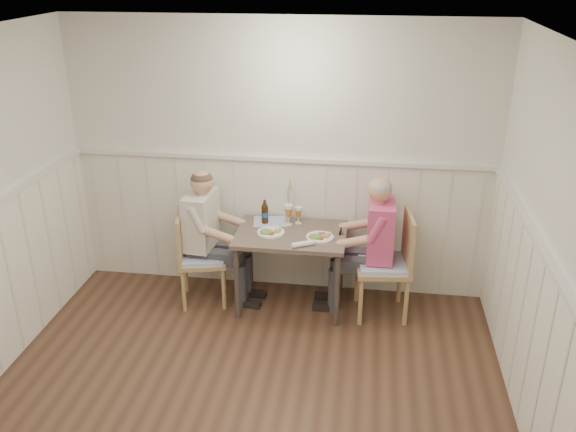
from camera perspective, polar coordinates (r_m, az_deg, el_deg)
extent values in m
cube|color=silver|center=(5.71, -0.77, 5.26)|extent=(4.00, 0.04, 2.60)
cube|color=silver|center=(3.77, 25.18, -7.12)|extent=(0.04, 4.50, 2.60)
cube|color=white|center=(3.26, -7.06, 14.67)|extent=(4.00, 4.50, 0.02)
cube|color=silver|center=(5.93, -0.76, -0.77)|extent=(3.98, 0.03, 1.30)
cube|color=silver|center=(4.11, 23.39, -14.99)|extent=(0.03, 4.48, 1.30)
cube|color=silver|center=(5.68, -0.82, 5.36)|extent=(3.98, 0.06, 0.04)
cube|color=silver|center=(3.75, 24.79, -6.85)|extent=(0.06, 4.48, 0.04)
cube|color=brown|center=(5.52, 0.29, -1.76)|extent=(1.00, 0.70, 0.04)
cylinder|color=#3F3833|center=(5.51, -4.79, -6.33)|extent=(0.05, 0.05, 0.71)
cylinder|color=#3F3833|center=(6.02, -3.57, -3.54)|extent=(0.05, 0.05, 0.71)
cylinder|color=#3F3833|center=(5.40, 4.60, -6.98)|extent=(0.05, 0.05, 0.71)
cylinder|color=#3F3833|center=(5.92, 4.98, -4.07)|extent=(0.05, 0.05, 0.71)
cube|color=tan|center=(5.57, 8.82, -4.71)|extent=(0.52, 0.52, 0.04)
cube|color=#6482B9|center=(5.55, 8.85, -4.35)|extent=(0.47, 0.47, 0.03)
cube|color=tan|center=(5.48, 11.20, -2.23)|extent=(0.09, 0.47, 0.49)
cylinder|color=tan|center=(5.55, 10.99, -7.98)|extent=(0.04, 0.04, 0.46)
cylinder|color=tan|center=(5.50, 6.80, -8.01)|extent=(0.04, 0.04, 0.46)
cylinder|color=tan|center=(5.89, 10.40, -5.95)|extent=(0.04, 0.04, 0.46)
cylinder|color=tan|center=(5.84, 6.48, -5.96)|extent=(0.04, 0.04, 0.46)
cube|color=tan|center=(5.78, -7.96, -4.01)|extent=(0.52, 0.52, 0.04)
cube|color=#6482B9|center=(5.76, -7.98, -3.70)|extent=(0.47, 0.47, 0.03)
cube|color=tan|center=(5.69, -10.05, -1.88)|extent=(0.13, 0.42, 0.45)
cylinder|color=tan|center=(6.06, -9.53, -5.21)|extent=(0.04, 0.04, 0.42)
cylinder|color=tan|center=(6.04, -6.04, -5.09)|extent=(0.04, 0.04, 0.42)
cylinder|color=tan|center=(5.74, -9.74, -6.95)|extent=(0.04, 0.04, 0.42)
cylinder|color=tan|center=(5.72, -6.04, -6.84)|extent=(0.04, 0.04, 0.42)
cube|color=#3F3F47|center=(5.76, 8.11, -6.67)|extent=(0.42, 0.39, 0.43)
cube|color=#3F3F47|center=(5.63, 6.31, -4.15)|extent=(0.40, 0.35, 0.12)
cube|color=#E25784|center=(5.49, 8.46, -1.27)|extent=(0.23, 0.42, 0.53)
sphere|color=tan|center=(5.34, 8.69, 2.43)|extent=(0.21, 0.21, 0.21)
sphere|color=#A5A5A0|center=(5.33, 8.71, 2.72)|extent=(0.20, 0.20, 0.20)
cube|color=black|center=(5.49, 4.85, -1.04)|extent=(0.02, 0.07, 0.12)
cube|color=#3F3F47|center=(5.95, -7.64, -5.61)|extent=(0.45, 0.42, 0.43)
cube|color=#3F3F47|center=(5.76, -6.00, -3.48)|extent=(0.43, 0.38, 0.12)
cube|color=beige|center=(5.69, -7.95, -0.39)|extent=(0.27, 0.44, 0.52)
sphere|color=tan|center=(5.55, -8.16, 3.17)|extent=(0.21, 0.21, 0.21)
sphere|color=#4C3828|center=(5.54, -8.18, 3.45)|extent=(0.20, 0.20, 0.20)
cylinder|color=white|center=(5.42, 3.00, -1.99)|extent=(0.25, 0.25, 0.02)
ellipsoid|color=#3F722D|center=(5.38, 2.59, -1.79)|extent=(0.12, 0.10, 0.05)
sphere|color=tan|center=(5.41, 3.59, -1.75)|extent=(0.03, 0.03, 0.03)
cube|color=#984243|center=(5.46, 3.25, -1.63)|extent=(0.07, 0.05, 0.01)
cylinder|color=white|center=(5.45, 3.78, -1.58)|extent=(0.05, 0.05, 0.03)
cylinder|color=white|center=(5.50, -1.62, -1.55)|extent=(0.25, 0.25, 0.02)
ellipsoid|color=#3F722D|center=(5.47, -2.05, -1.35)|extent=(0.12, 0.10, 0.05)
sphere|color=tan|center=(5.49, -1.03, -1.30)|extent=(0.03, 0.03, 0.03)
cylinder|color=silver|center=(5.71, 0.98, -0.65)|extent=(0.06, 0.06, 0.01)
cylinder|color=silver|center=(5.69, 0.98, -0.30)|extent=(0.01, 0.01, 0.07)
cone|color=#C37226|center=(5.67, 0.98, 0.29)|extent=(0.07, 0.07, 0.06)
cylinder|color=silver|center=(5.65, 0.99, 0.71)|extent=(0.07, 0.07, 0.03)
cylinder|color=silver|center=(5.67, 0.06, -0.78)|extent=(0.07, 0.07, 0.01)
cylinder|color=silver|center=(5.66, 0.06, -0.36)|extent=(0.01, 0.01, 0.09)
cone|color=#C37226|center=(5.62, 0.06, 0.37)|extent=(0.08, 0.08, 0.08)
cylinder|color=silver|center=(5.60, 0.06, 0.90)|extent=(0.08, 0.08, 0.03)
cylinder|color=black|center=(5.68, -2.18, 0.10)|extent=(0.06, 0.06, 0.17)
cone|color=black|center=(5.64, -2.19, 1.07)|extent=(0.06, 0.06, 0.04)
cylinder|color=black|center=(5.63, -2.20, 1.35)|extent=(0.03, 0.03, 0.03)
cylinder|color=#1544A4|center=(5.68, -2.18, 0.15)|extent=(0.07, 0.07, 0.04)
cylinder|color=white|center=(5.25, 1.41, -2.63)|extent=(0.21, 0.14, 0.05)
cylinder|color=silver|center=(5.74, -0.10, -0.02)|extent=(0.05, 0.05, 0.09)
cylinder|color=tan|center=(5.68, -0.10, 1.45)|extent=(0.03, 0.03, 0.30)
cone|color=tan|center=(5.62, -0.10, 3.17)|extent=(0.04, 0.04, 0.10)
cube|color=#6482B9|center=(5.74, -1.65, -0.52)|extent=(0.35, 0.30, 0.01)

